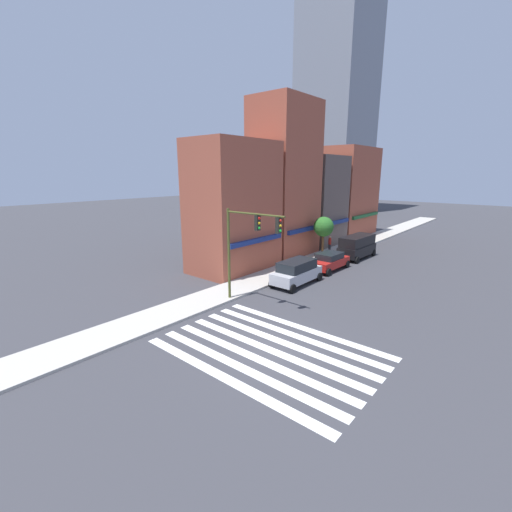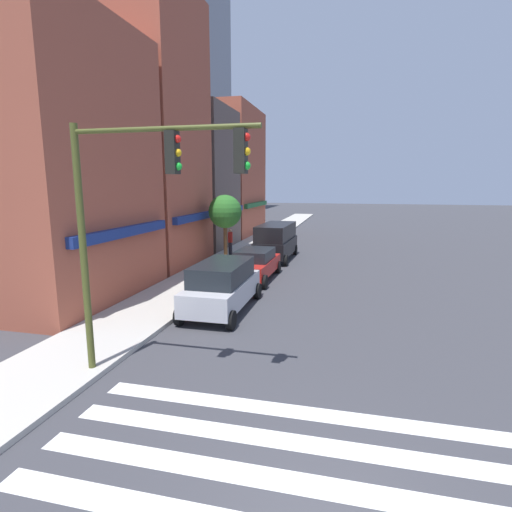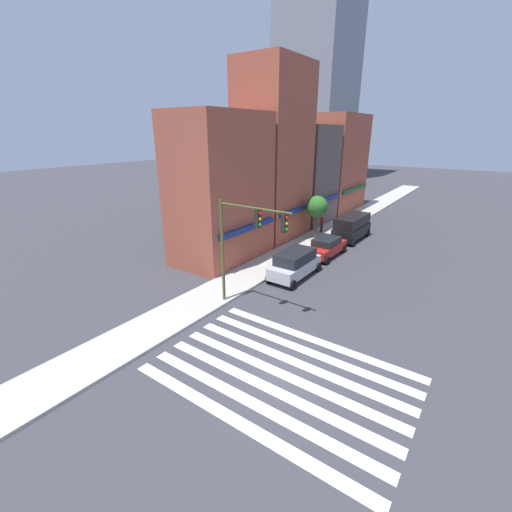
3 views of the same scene
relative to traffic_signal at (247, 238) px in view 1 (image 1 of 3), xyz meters
The scene contains 11 objects.
ground_plane 7.58m from the traffic_signal, 128.39° to the right, with size 200.00×200.00×0.00m, color #38383D.
sidewalk_left 6.48m from the traffic_signal, 143.51° to the left, with size 120.00×3.00×0.15m.
crosswalk_stripes 7.57m from the traffic_signal, 128.39° to the right, with size 6.84×10.80×0.01m.
storefront_row 18.88m from the traffic_signal, 21.10° to the left, with size 31.55×5.30×15.76m.
tower_distant 65.79m from the traffic_signal, 22.83° to the left, with size 15.36×13.00×57.14m.
traffic_signal is the anchor object (origin of this frame).
suv_silver 6.82m from the traffic_signal, ahead, with size 4.70×2.12×1.94m.
sedan_red 11.80m from the traffic_signal, ahead, with size 4.44×2.02×1.59m.
van_black 17.36m from the traffic_signal, ahead, with size 5.05×2.22×2.34m.
pedestrian_red_jacket 17.84m from the traffic_signal, 10.44° to the left, with size 0.32×0.32×1.77m.
street_tree 15.24m from the traffic_signal, 10.52° to the left, with size 2.05×2.05×4.13m.
Camera 1 is at (-12.31, -9.49, 8.61)m, focal length 24.00 mm.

